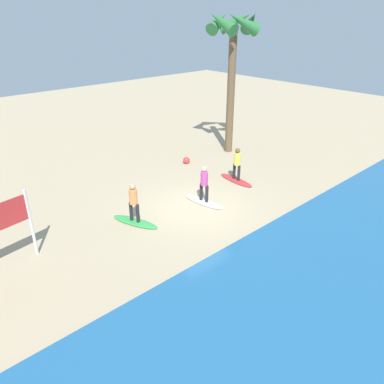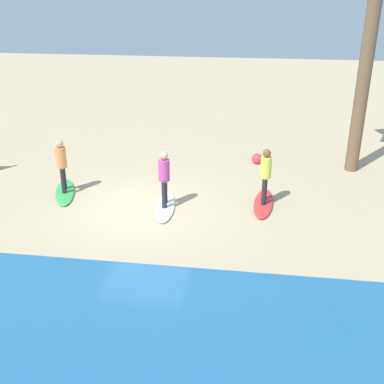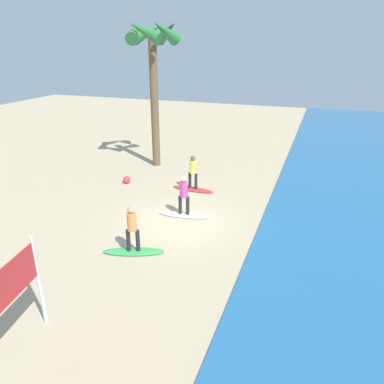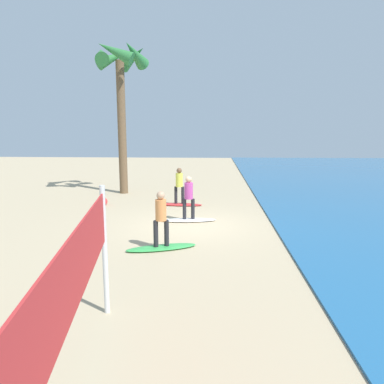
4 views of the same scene
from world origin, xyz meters
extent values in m
plane|color=tan|center=(0.00, 0.00, 0.00)|extent=(60.00, 60.00, 0.00)
ellipsoid|color=red|center=(-3.43, -0.73, 0.04)|extent=(0.70, 2.13, 0.09)
cylinder|color=#232328|center=(-3.42, -0.57, 0.48)|extent=(0.14, 0.14, 0.78)
cylinder|color=#232328|center=(-3.44, -0.89, 0.48)|extent=(0.14, 0.14, 0.78)
cylinder|color=#E0E04C|center=(-3.43, -0.73, 1.18)|extent=(0.32, 0.32, 0.62)
sphere|color=brown|center=(-3.43, -0.73, 1.61)|extent=(0.24, 0.24, 0.24)
ellipsoid|color=white|center=(-0.59, -0.11, 0.04)|extent=(0.80, 2.15, 0.09)
cylinder|color=#232328|center=(-0.61, 0.04, 0.48)|extent=(0.14, 0.14, 0.78)
cylinder|color=#232328|center=(-0.57, -0.27, 0.48)|extent=(0.14, 0.14, 0.78)
cylinder|color=#B74293|center=(-0.59, -0.11, 1.18)|extent=(0.32, 0.32, 0.62)
sphere|color=tan|center=(-0.59, -0.11, 1.61)|extent=(0.24, 0.24, 0.24)
ellipsoid|color=green|center=(2.69, -0.71, 0.04)|extent=(1.23, 2.17, 0.09)
cylinder|color=#232328|center=(2.64, -0.56, 0.48)|extent=(0.14, 0.14, 0.78)
cylinder|color=#232328|center=(2.74, -0.86, 0.48)|extent=(0.14, 0.14, 0.78)
cylinder|color=#E58C4C|center=(2.69, -0.71, 1.18)|extent=(0.32, 0.32, 0.62)
sphere|color=tan|center=(2.69, -0.71, 1.61)|extent=(0.24, 0.24, 0.24)
cylinder|color=silver|center=(6.46, -1.24, 1.25)|extent=(0.10, 0.10, 2.50)
cylinder|color=brown|center=(-6.45, -4.04, 3.47)|extent=(0.44, 0.44, 6.94)
cone|color=#2D7538|center=(-5.55, -4.04, 7.19)|extent=(0.70, 1.93, 1.40)
cone|color=#2D7538|center=(-6.17, -3.19, 7.19)|extent=(2.05, 1.26, 1.40)
cone|color=#2D7538|center=(-7.17, -3.51, 7.19)|extent=(1.70, 1.97, 1.40)
cone|color=#2D7538|center=(-7.17, -4.57, 7.19)|extent=(1.70, 1.97, 1.40)
cone|color=#2D7538|center=(-6.17, -4.90, 7.19)|extent=(2.05, 1.26, 1.40)
sphere|color=#E53838|center=(-3.17, -4.20, 0.19)|extent=(0.38, 0.38, 0.38)
camera|label=1|loc=(9.80, 10.50, 7.70)|focal=35.10mm
camera|label=2|loc=(-3.12, 12.19, 6.07)|focal=44.76mm
camera|label=3|loc=(12.37, 4.86, 6.71)|focal=34.74mm
camera|label=4|loc=(12.92, 0.77, 3.54)|focal=34.10mm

